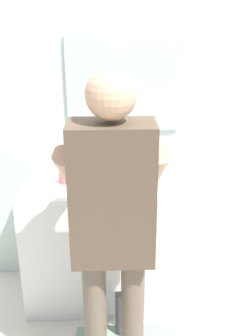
{
  "coord_description": "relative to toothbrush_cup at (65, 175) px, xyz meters",
  "views": [
    {
      "loc": [
        -0.09,
        -2.11,
        1.93
      ],
      "look_at": [
        0.0,
        0.15,
        1.03
      ],
      "focal_mm": 43.79,
      "sensor_mm": 36.0,
      "label": 1
    }
  ],
  "objects": [
    {
      "name": "child_toddler",
      "position": [
        0.38,
        -0.4,
        -0.43
      ],
      "size": [
        0.25,
        0.25,
        0.82
      ],
      "color": "#47474C",
      "rests_on": "ground"
    },
    {
      "name": "sink_basin",
      "position": [
        0.38,
        -0.02,
        0.01
      ],
      "size": [
        0.36,
        0.36,
        0.11
      ],
      "color": "silver",
      "rests_on": "vanity_cabinet"
    },
    {
      "name": "back_wall",
      "position": [
        0.38,
        0.32,
        0.43
      ],
      "size": [
        4.4,
        0.1,
        2.7
      ],
      "color": "silver",
      "rests_on": "ground"
    },
    {
      "name": "ground_plane",
      "position": [
        0.38,
        -0.3,
        -0.92
      ],
      "size": [
        14.0,
        14.0,
        0.0
      ],
      "primitive_type": "plane",
      "color": "silver"
    },
    {
      "name": "vanity_cabinet",
      "position": [
        0.38,
        0.0,
        -0.49
      ],
      "size": [
        1.32,
        0.54,
        0.87
      ],
      "primitive_type": "cube",
      "color": "white",
      "rests_on": "ground"
    },
    {
      "name": "faucet",
      "position": [
        0.38,
        0.2,
        0.03
      ],
      "size": [
        0.18,
        0.14,
        0.18
      ],
      "color": "#B7BABF",
      "rests_on": "vanity_cabinet"
    },
    {
      "name": "adult_parent",
      "position": [
        0.3,
        -0.69,
        0.09
      ],
      "size": [
        0.52,
        0.55,
        1.69
      ],
      "color": "#6B5B4C",
      "rests_on": "ground"
    },
    {
      "name": "toothbrush_cup",
      "position": [
        0.0,
        0.0,
        0.0
      ],
      "size": [
        0.07,
        0.07,
        0.21
      ],
      "color": "#D86666",
      "rests_on": "vanity_cabinet"
    }
  ]
}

